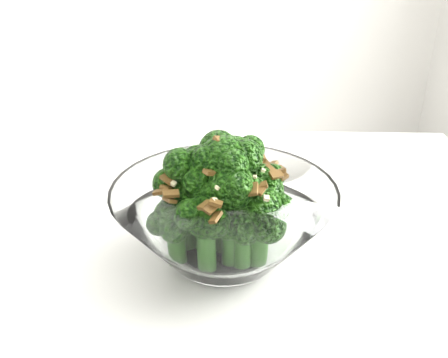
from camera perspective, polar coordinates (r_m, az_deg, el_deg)
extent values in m
cube|color=white|center=(0.60, -22.85, -10.72)|extent=(1.38, 1.11, 0.04)
cylinder|color=white|center=(1.09, 17.80, -15.81)|extent=(0.04, 0.04, 0.71)
cylinder|color=white|center=(0.55, 0.00, -8.71)|extent=(0.10, 0.10, 0.01)
cylinder|color=#275C18|center=(0.52, 0.00, -3.94)|extent=(0.02, 0.02, 0.09)
sphere|color=#245C11|center=(0.49, 0.00, 1.92)|extent=(0.06, 0.06, 0.06)
cylinder|color=#275C18|center=(0.54, 1.03, -2.93)|extent=(0.02, 0.02, 0.08)
sphere|color=#245C11|center=(0.52, 1.08, 2.23)|extent=(0.05, 0.05, 0.05)
cylinder|color=#275C18|center=(0.53, -2.53, -4.16)|extent=(0.02, 0.02, 0.08)
sphere|color=#245C11|center=(0.50, -2.65, 1.00)|extent=(0.05, 0.05, 0.05)
cylinder|color=#275C18|center=(0.50, 0.79, -6.11)|extent=(0.02, 0.02, 0.08)
sphere|color=#245C11|center=(0.48, 0.83, -1.05)|extent=(0.05, 0.05, 0.05)
cylinder|color=#275C18|center=(0.54, 3.83, -4.70)|extent=(0.02, 0.02, 0.06)
sphere|color=#245C11|center=(0.52, 3.97, -0.71)|extent=(0.05, 0.05, 0.05)
cylinder|color=#275C18|center=(0.54, -4.29, -5.07)|extent=(0.02, 0.02, 0.06)
sphere|color=#245C11|center=(0.51, -4.45, -1.18)|extent=(0.05, 0.05, 0.05)
cylinder|color=#275C18|center=(0.51, 4.02, -7.30)|extent=(0.02, 0.02, 0.06)
sphere|color=#245C11|center=(0.49, 4.16, -3.49)|extent=(0.05, 0.05, 0.05)
cylinder|color=#275C18|center=(0.50, -2.00, -7.98)|extent=(0.02, 0.02, 0.05)
sphere|color=#245C11|center=(0.48, -2.07, -4.30)|extent=(0.04, 0.04, 0.04)
cylinder|color=#275C18|center=(0.57, 3.80, -3.65)|extent=(0.02, 0.02, 0.04)
sphere|color=#245C11|center=(0.55, 3.90, -0.74)|extent=(0.04, 0.04, 0.04)
cylinder|color=#275C18|center=(0.52, -5.43, -7.57)|extent=(0.02, 0.02, 0.04)
sphere|color=#245C11|center=(0.50, -5.59, -4.51)|extent=(0.04, 0.04, 0.04)
cylinder|color=#275C18|center=(0.57, -0.74, -3.35)|extent=(0.02, 0.02, 0.05)
sphere|color=#245C11|center=(0.56, -0.76, -0.34)|extent=(0.04, 0.04, 0.04)
cylinder|color=#275C18|center=(0.51, 2.17, -7.87)|extent=(0.02, 0.02, 0.05)
sphere|color=#245C11|center=(0.49, 2.24, -4.59)|extent=(0.04, 0.04, 0.04)
cylinder|color=#275C18|center=(0.57, 1.31, -3.60)|extent=(0.02, 0.02, 0.05)
sphere|color=#245C11|center=(0.55, 1.35, -0.32)|extent=(0.05, 0.05, 0.05)
cube|color=brown|center=(0.53, 5.41, 1.54)|extent=(0.02, 0.02, 0.01)
cube|color=brown|center=(0.53, -1.81, 3.43)|extent=(0.02, 0.02, 0.01)
cube|color=brown|center=(0.56, -2.24, 2.91)|extent=(0.02, 0.01, 0.01)
cube|color=brown|center=(0.49, -4.39, 1.17)|extent=(0.01, 0.01, 0.01)
cube|color=brown|center=(0.47, -1.51, 0.73)|extent=(0.02, 0.01, 0.01)
cube|color=brown|center=(0.49, -6.63, -0.94)|extent=(0.01, 0.02, 0.01)
cube|color=brown|center=(0.47, 0.45, 1.39)|extent=(0.02, 0.01, 0.01)
cube|color=brown|center=(0.51, 6.62, 0.46)|extent=(0.01, 0.01, 0.01)
cube|color=brown|center=(0.52, 6.34, 0.51)|extent=(0.02, 0.02, 0.01)
cube|color=brown|center=(0.50, -3.66, 2.84)|extent=(0.02, 0.01, 0.01)
cube|color=brown|center=(0.49, -7.19, -1.44)|extent=(0.02, 0.01, 0.01)
cube|color=brown|center=(0.48, -0.37, 4.49)|extent=(0.02, 0.01, 0.01)
cube|color=brown|center=(0.45, -0.94, -2.76)|extent=(0.01, 0.01, 0.01)
cube|color=brown|center=(0.50, 6.19, 0.78)|extent=(0.02, 0.01, 0.01)
cube|color=brown|center=(0.46, 3.32, -1.16)|extent=(0.01, 0.02, 0.01)
cube|color=brown|center=(0.53, 4.44, 1.76)|extent=(0.02, 0.01, 0.01)
cube|color=brown|center=(0.52, 5.12, 1.42)|extent=(0.02, 0.01, 0.01)
cube|color=brown|center=(0.47, -0.32, 2.61)|extent=(0.01, 0.01, 0.01)
cube|color=brown|center=(0.49, -6.50, -0.03)|extent=(0.01, 0.02, 0.01)
cube|color=brown|center=(0.54, 0.76, 2.99)|extent=(0.02, 0.02, 0.01)
cube|color=brown|center=(0.49, 2.21, 3.49)|extent=(0.02, 0.02, 0.01)
cube|color=brown|center=(0.54, -2.41, 2.69)|extent=(0.02, 0.01, 0.01)
cube|color=brown|center=(0.45, -1.47, -3.20)|extent=(0.02, 0.02, 0.01)
cube|color=brown|center=(0.45, -2.17, -2.99)|extent=(0.02, 0.01, 0.01)
cube|color=brown|center=(0.47, 4.12, -0.83)|extent=(0.02, 0.01, 0.01)
cube|color=brown|center=(0.47, 0.21, 2.53)|extent=(0.02, 0.01, 0.01)
cube|color=brown|center=(0.47, 4.29, -1.17)|extent=(0.02, 0.02, 0.01)
cube|color=brown|center=(0.54, 0.85, 3.16)|extent=(0.01, 0.02, 0.01)
cube|color=brown|center=(0.55, 3.30, 2.48)|extent=(0.01, 0.01, 0.01)
cube|color=brown|center=(0.45, -0.95, -4.41)|extent=(0.02, 0.02, 0.01)
cube|color=brown|center=(0.50, 3.92, 2.56)|extent=(0.02, 0.01, 0.01)
cube|color=brown|center=(0.52, 6.24, 0.81)|extent=(0.02, 0.02, 0.01)
cube|color=brown|center=(0.50, 2.98, 2.77)|extent=(0.01, 0.01, 0.01)
cube|color=brown|center=(0.53, -2.79, 2.51)|extent=(0.02, 0.02, 0.01)
cube|color=brown|center=(0.48, -6.22, -2.38)|extent=(0.01, 0.02, 0.01)
cube|color=brown|center=(0.47, -6.08, -1.67)|extent=(0.02, 0.01, 0.01)
cube|color=brown|center=(0.50, -4.74, 1.32)|extent=(0.01, 0.02, 0.01)
cube|color=brown|center=(0.53, -3.26, 2.61)|extent=(0.02, 0.02, 0.01)
cube|color=brown|center=(0.50, 3.88, 2.22)|extent=(0.01, 0.01, 0.01)
cube|color=brown|center=(0.51, 5.30, 1.06)|extent=(0.01, 0.02, 0.01)
cube|color=brown|center=(0.49, 5.99, 0.51)|extent=(0.01, 0.01, 0.01)
cube|color=brown|center=(0.54, 2.82, 2.54)|extent=(0.01, 0.02, 0.01)
cube|color=brown|center=(0.49, -3.34, 2.27)|extent=(0.02, 0.01, 0.01)
cube|color=brown|center=(0.53, -4.51, 1.78)|extent=(0.01, 0.01, 0.01)
cube|color=brown|center=(0.54, 1.93, 3.21)|extent=(0.01, 0.01, 0.01)
cube|color=brown|center=(0.52, 6.50, 1.14)|extent=(0.01, 0.02, 0.01)
cube|color=brown|center=(0.50, -6.92, -0.28)|extent=(0.02, 0.02, 0.00)
cube|color=brown|center=(0.51, 2.47, 3.23)|extent=(0.01, 0.01, 0.01)
cube|color=beige|center=(0.50, -4.71, 1.48)|extent=(0.01, 0.01, 0.00)
cube|color=beige|center=(0.50, -4.45, 2.26)|extent=(0.01, 0.01, 0.00)
cube|color=beige|center=(0.51, -1.46, 3.65)|extent=(0.01, 0.01, 0.00)
cube|color=beige|center=(0.53, 4.43, 2.35)|extent=(0.01, 0.01, 0.01)
cube|color=beige|center=(0.52, 3.88, 2.66)|extent=(0.01, 0.00, 0.00)
cube|color=beige|center=(0.45, -1.06, -2.51)|extent=(0.01, 0.01, 0.01)
cube|color=beige|center=(0.49, -3.35, 2.90)|extent=(0.01, 0.01, 0.01)
cube|color=beige|center=(0.47, 3.55, 0.25)|extent=(0.00, 0.00, 0.00)
cube|color=beige|center=(0.47, 0.92, 2.26)|extent=(0.01, 0.01, 0.01)
cube|color=beige|center=(0.51, -4.91, 1.73)|extent=(0.01, 0.01, 0.00)
cube|color=beige|center=(0.49, -5.80, -0.53)|extent=(0.01, 0.01, 0.01)
cube|color=beige|center=(0.45, 1.05, -1.61)|extent=(0.01, 0.01, 0.00)
cube|color=beige|center=(0.54, 2.74, 2.69)|extent=(0.01, 0.01, 0.01)
cube|color=beige|center=(0.48, 4.50, 0.99)|extent=(0.01, 0.00, 0.00)
cube|color=beige|center=(0.46, -0.69, -1.00)|extent=(0.01, 0.01, 0.00)
cube|color=beige|center=(0.52, 4.44, 2.18)|extent=(0.01, 0.01, 0.00)
cube|color=beige|center=(0.46, 4.87, -2.19)|extent=(0.01, 0.01, 0.01)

